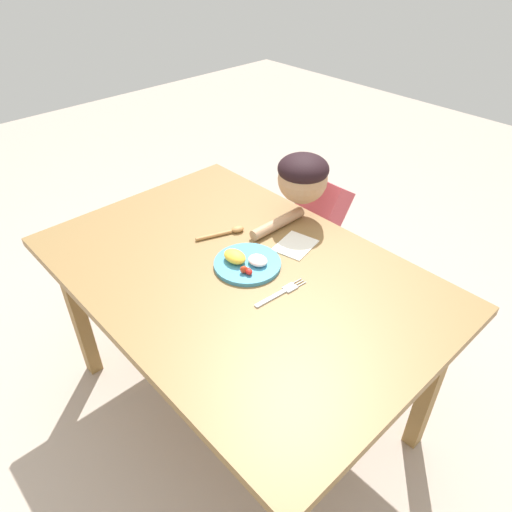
% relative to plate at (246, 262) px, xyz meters
% --- Properties ---
extents(ground_plane, '(8.00, 8.00, 0.00)m').
position_rel_plate_xyz_m(ground_plane, '(-0.00, -0.04, -0.73)').
color(ground_plane, '#B2A091').
extents(dining_table, '(1.36, 0.92, 0.71)m').
position_rel_plate_xyz_m(dining_table, '(-0.00, -0.04, -0.09)').
color(dining_table, olive).
rests_on(dining_table, ground_plane).
extents(plate, '(0.23, 0.23, 0.05)m').
position_rel_plate_xyz_m(plate, '(0.00, 0.00, 0.00)').
color(plate, teal).
rests_on(plate, dining_table).
extents(fork, '(0.03, 0.20, 0.01)m').
position_rel_plate_xyz_m(fork, '(0.18, -0.02, -0.01)').
color(fork, silver).
rests_on(fork, dining_table).
extents(spoon, '(0.09, 0.18, 0.02)m').
position_rel_plate_xyz_m(spoon, '(-0.19, 0.08, -0.01)').
color(spoon, '#BA8047').
rests_on(spoon, dining_table).
extents(person, '(0.19, 0.49, 0.97)m').
position_rel_plate_xyz_m(person, '(-0.09, 0.46, -0.15)').
color(person, '#3A3F72').
rests_on(person, ground_plane).
extents(napkin, '(0.15, 0.17, 0.00)m').
position_rel_plate_xyz_m(napkin, '(0.03, 0.21, -0.01)').
color(napkin, white).
rests_on(napkin, dining_table).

